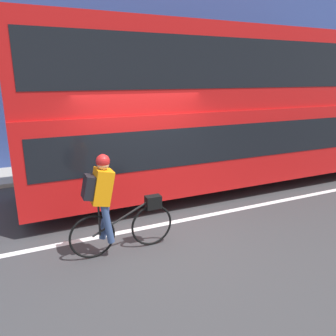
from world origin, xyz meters
The scene contains 8 objects.
ground_plane centered at (0.00, 0.00, 0.00)m, with size 80.00×80.00×0.00m, color #38383A.
road_center_line centered at (0.00, 0.13, 0.00)m, with size 50.00×0.14×0.01m, color silver.
sidewalk_curb centered at (0.00, 4.73, 0.05)m, with size 60.00×1.79×0.11m.
building_facade centered at (0.00, 5.77, 3.53)m, with size 60.00×0.30×7.06m.
bus centered at (2.94, 1.80, 2.15)m, with size 10.46×2.57×3.86m.
cyclist_on_bike centered at (-0.91, -0.53, 0.90)m, with size 1.74×0.32×1.68m.
trash_bin centered at (5.20, 4.64, 0.53)m, with size 0.59×0.59×0.84m.
street_sign_post centered at (1.78, 4.63, 1.52)m, with size 0.36×0.09×2.53m.
Camera 1 is at (-2.10, -5.28, 2.80)m, focal length 35.00 mm.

